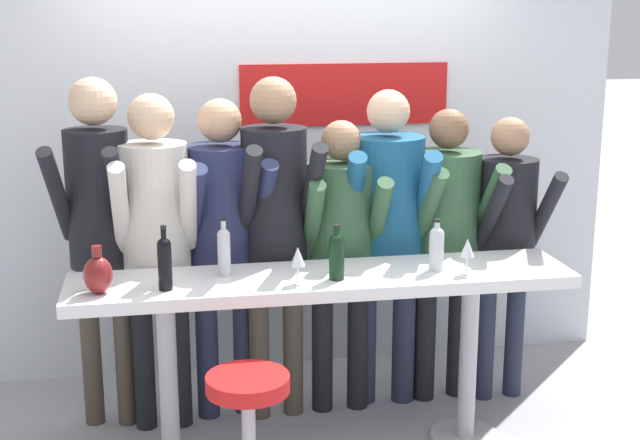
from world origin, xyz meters
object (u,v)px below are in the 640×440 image
(person_center, at_px, (275,210))
(wine_glass_1, at_px, (298,258))
(wine_bottle_3, at_px, (224,250))
(person_far_right, at_px, (446,224))
(wine_bottle_1, at_px, (437,246))
(decorative_vase, at_px, (98,274))
(person_far_left, at_px, (99,212))
(tasting_table, at_px, (323,305))
(bar_stool, at_px, (249,425))
(person_center_left, at_px, (223,225))
(wine_bottle_2, at_px, (165,261))
(wine_bottle_0, at_px, (337,254))
(person_rightmost, at_px, (506,227))
(person_left, at_px, (156,225))
(person_right, at_px, (387,215))
(wine_glass_0, at_px, (467,249))
(person_center_right, at_px, (341,236))

(person_center, xyz_separation_m, wine_glass_1, (0.03, -0.57, -0.10))
(person_center, distance_m, wine_bottle_3, 0.49)
(wine_glass_1, bearing_deg, person_far_right, 34.60)
(wine_bottle_1, xyz_separation_m, decorative_vase, (-1.59, -0.06, -0.03))
(person_far_left, relative_size, wine_bottle_3, 6.44)
(tasting_table, xyz_separation_m, bar_stool, (-0.42, -0.53, -0.33))
(decorative_vase, bearing_deg, person_center, 31.94)
(decorative_vase, bearing_deg, person_center_left, 45.13)
(person_center, height_order, wine_bottle_2, person_center)
(person_far_right, bearing_deg, person_center, 177.80)
(tasting_table, bearing_deg, wine_bottle_0, -59.79)
(person_far_left, height_order, person_center, person_far_left)
(wine_bottle_1, bearing_deg, wine_bottle_2, -177.04)
(bar_stool, xyz_separation_m, person_center_left, (-0.01, 1.04, 0.62))
(person_center_left, xyz_separation_m, person_rightmost, (1.54, -0.06, -0.07))
(person_left, xyz_separation_m, wine_bottle_2, (0.04, -0.52, -0.04))
(tasting_table, xyz_separation_m, wine_bottle_1, (0.55, -0.03, 0.28))
(person_right, xyz_separation_m, decorative_vase, (-1.48, -0.61, -0.06))
(person_far_right, xyz_separation_m, wine_bottle_0, (-0.73, -0.60, 0.04))
(wine_bottle_2, distance_m, wine_glass_0, 1.42)
(wine_bottle_3, height_order, wine_glass_0, wine_bottle_3)
(person_center_right, relative_size, person_right, 0.92)
(decorative_vase, bearing_deg, wine_bottle_1, 2.29)
(tasting_table, distance_m, wine_bottle_3, 0.55)
(person_rightmost, distance_m, decorative_vase, 2.21)
(wine_bottle_1, relative_size, wine_bottle_2, 0.85)
(person_center_right, bearing_deg, person_center_left, 177.10)
(person_left, distance_m, person_right, 1.23)
(tasting_table, relative_size, person_rightmost, 1.51)
(person_center_left, relative_size, person_center_right, 1.07)
(person_center_right, distance_m, wine_bottle_3, 0.77)
(person_center_right, xyz_separation_m, decorative_vase, (-1.22, -0.56, 0.03))
(person_far_left, xyz_separation_m, wine_glass_1, (0.92, -0.63, -0.11))
(person_right, height_order, decorative_vase, person_right)
(person_center, height_order, wine_bottle_0, person_center)
(wine_bottle_0, relative_size, wine_bottle_3, 0.92)
(person_center_right, distance_m, wine_bottle_0, 0.57)
(person_left, distance_m, person_far_right, 1.57)
(person_far_left, height_order, decorative_vase, person_far_left)
(bar_stool, bearing_deg, wine_bottle_1, 27.11)
(tasting_table, distance_m, bar_stool, 0.75)
(person_far_left, bearing_deg, wine_glass_1, -23.90)
(person_far_left, height_order, wine_bottle_0, person_far_left)
(person_center_right, xyz_separation_m, person_rightmost, (0.92, -0.01, 0.01))
(wine_bottle_2, bearing_deg, person_center_right, 31.26)
(tasting_table, relative_size, wine_bottle_1, 9.47)
(tasting_table, relative_size, person_center_left, 1.40)
(person_center, relative_size, decorative_vase, 8.35)
(wine_bottle_3, bearing_deg, person_center, 52.47)
(person_center, bearing_deg, wine_glass_1, -91.01)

